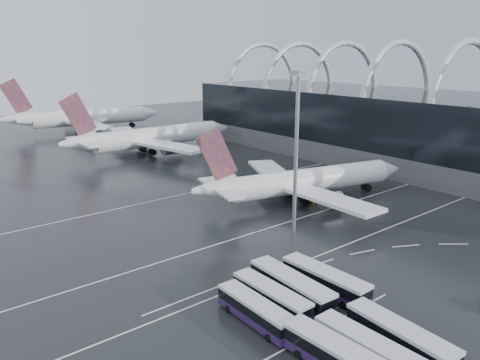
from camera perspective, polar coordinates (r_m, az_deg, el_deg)
ground at (r=83.47m, az=12.01°, el=-7.19°), size 420.00×420.00×0.00m
terminal at (r=141.30m, az=21.89°, el=5.90°), size 42.00×160.00×34.90m
lane_marking_near at (r=82.35m, az=13.10°, el=-7.58°), size 120.00×0.25×0.01m
lane_marking_mid at (r=90.83m, az=6.12°, el=-5.03°), size 120.00×0.25×0.01m
lane_marking_far at (r=111.18m, az=-4.15°, el=-1.12°), size 120.00×0.25×0.01m
bus_bay_line_south at (r=57.94m, az=9.14°, el=-17.90°), size 28.00×0.25×0.01m
bus_bay_line_north at (r=67.96m, az=-1.17°, el=-12.32°), size 28.00×0.25×0.01m
airliner_main at (r=101.60m, az=7.56°, el=-0.23°), size 51.64×44.63×17.66m
airliner_gate_b at (r=151.21m, az=-10.93°, el=5.09°), size 58.94×53.25×20.55m
airliner_gate_c at (r=200.44m, az=-18.76°, el=7.16°), size 61.65×56.20×21.99m
bus_row_near_a at (r=58.25m, az=1.91°, el=-15.61°), size 3.13×12.05×2.95m
bus_row_near_b at (r=61.07m, az=3.83°, el=-14.02°), size 3.06×12.29×3.02m
bus_row_near_c at (r=63.24m, az=6.27°, el=-12.77°), size 3.96×13.89×3.38m
bus_row_near_d at (r=65.50m, az=10.31°, el=-11.94°), size 3.38×13.41×3.29m
bus_row_far_a at (r=51.53m, az=12.00°, el=-20.39°), size 3.50×13.23×3.23m
bus_row_far_b at (r=53.48m, az=15.35°, el=-19.27°), size 3.04×12.47×3.07m
bus_row_far_c at (r=56.14m, az=18.94°, el=-17.68°), size 3.90×13.17×3.20m
floodlight_mast at (r=80.38m, az=6.93°, el=5.52°), size 2.19×2.19×28.53m
gse_cart_belly_a at (r=110.58m, az=9.14°, el=-1.01°), size 2.49×1.47×1.36m
gse_cart_belly_c at (r=101.62m, az=8.42°, el=-2.48°), size 2.36×1.39×1.29m
gse_cart_belly_d at (r=121.68m, az=13.30°, el=0.23°), size 2.05×1.21×1.12m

